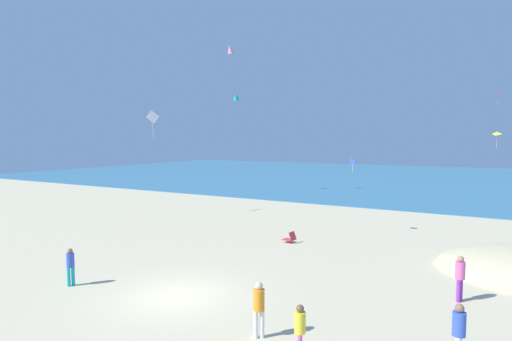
% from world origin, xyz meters
% --- Properties ---
extents(ground_plane, '(120.00, 120.00, 0.00)m').
position_xyz_m(ground_plane, '(0.00, 10.00, 0.00)').
color(ground_plane, beige).
extents(ocean_water, '(120.00, 60.00, 0.05)m').
position_xyz_m(ocean_water, '(0.00, 52.70, 0.03)').
color(ocean_water, teal).
rests_on(ocean_water, ground_plane).
extents(beach_chair_near_camera, '(0.73, 0.62, 0.63)m').
position_xyz_m(beach_chair_near_camera, '(0.24, 9.19, 0.27)').
color(beach_chair_near_camera, '#D13D3D').
rests_on(beach_chair_near_camera, ground_plane).
extents(person_0, '(0.46, 0.46, 1.63)m').
position_xyz_m(person_0, '(4.12, -1.29, 0.94)').
color(person_0, white).
rests_on(person_0, ground_plane).
extents(person_1, '(0.33, 0.33, 1.62)m').
position_xyz_m(person_1, '(9.19, -0.17, 0.93)').
color(person_1, white).
rests_on(person_1, ground_plane).
extents(person_2, '(0.38, 0.38, 1.47)m').
position_xyz_m(person_2, '(5.63, -1.83, 0.85)').
color(person_2, '#D8599E').
rests_on(person_2, ground_plane).
extents(person_3, '(0.41, 0.41, 1.63)m').
position_xyz_m(person_3, '(8.93, 4.54, 0.94)').
color(person_3, purple).
rests_on(person_3, ground_plane).
extents(person_4, '(0.37, 0.37, 1.47)m').
position_xyz_m(person_4, '(-4.31, -1.16, 0.85)').
color(person_4, '#19ADB2').
rests_on(person_4, ground_plane).
extents(kite_purple, '(0.20, 0.51, 1.07)m').
position_xyz_m(kite_purple, '(9.97, 24.14, 8.89)').
color(kite_purple, purple).
extents(kite_blue, '(0.46, 0.33, 0.93)m').
position_xyz_m(kite_blue, '(2.58, 12.85, 4.33)').
color(kite_blue, blue).
extents(kite_white, '(0.44, 0.96, 2.01)m').
position_xyz_m(kite_white, '(-11.68, 11.29, 7.26)').
color(kite_white, white).
extents(kite_pink, '(0.68, 0.97, 1.77)m').
position_xyz_m(kite_pink, '(-13.39, 24.17, 14.69)').
color(kite_pink, pink).
extents(kite_yellow, '(0.67, 0.61, 1.39)m').
position_xyz_m(kite_yellow, '(9.98, 26.96, 6.17)').
color(kite_yellow, yellow).
extents(kite_teal, '(0.76, 0.97, 1.42)m').
position_xyz_m(kite_teal, '(-13.65, 25.63, 10.12)').
color(kite_teal, '#1EADAD').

